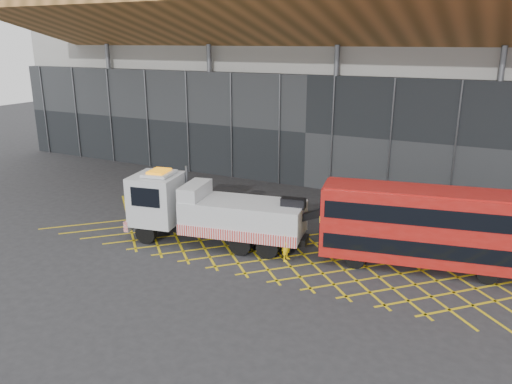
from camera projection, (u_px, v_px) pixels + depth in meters
The scene contains 6 objects.
ground_plane at pixel (196, 233), 27.75m from camera, with size 120.00×120.00×0.00m, color #28282A.
road_markings at pixel (288, 251), 25.34m from camera, with size 27.96×7.16×0.01m.
construction_building at pixel (339, 57), 40.02m from camera, with size 55.00×23.97×18.00m.
recovery_truck at pixel (209, 211), 25.98m from camera, with size 11.02×4.16×3.82m.
bus_towed at pixel (425, 225), 22.96m from camera, with size 9.68×3.91×3.84m.
worker at pixel (287, 242), 24.09m from camera, with size 0.68×0.45×1.86m, color yellow.
Camera 1 is at (14.64, -21.60, 10.29)m, focal length 35.00 mm.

